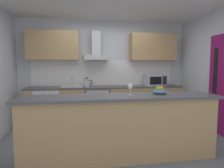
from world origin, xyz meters
name	(u,v)px	position (x,y,z in m)	size (l,w,h in m)	color
ground	(116,142)	(0.00, 0.00, -0.01)	(5.39, 4.42, 0.02)	slate
wall_back	(104,70)	(0.00, 1.77, 1.30)	(5.39, 0.12, 2.60)	silver
backsplash_tile	(105,73)	(0.00, 1.70, 1.23)	(3.73, 0.02, 0.66)	white
counter_back	(106,104)	(0.00, 1.39, 0.45)	(3.87, 0.60, 0.90)	tan
counter_island	(120,127)	(-0.06, -0.62, 0.49)	(2.97, 0.64, 0.97)	tan
upper_cabinets	(105,47)	(0.00, 1.54, 1.91)	(3.81, 0.32, 0.70)	tan
side_door	(224,85)	(2.18, -0.01, 1.03)	(0.08, 0.85, 2.05)	#7A1456
oven	(97,104)	(-0.24, 1.36, 0.46)	(0.60, 0.62, 0.80)	slate
refrigerator	(48,107)	(-1.42, 1.36, 0.43)	(0.58, 0.60, 0.85)	white
microwave	(155,80)	(1.29, 1.34, 1.05)	(0.50, 0.38, 0.30)	#B7BABC
sink	(72,86)	(-0.84, 1.38, 0.93)	(0.50, 0.40, 0.26)	silver
kettle	(87,83)	(-0.49, 1.33, 1.01)	(0.29, 0.15, 0.24)	#B7BABC
range_hood	(96,51)	(-0.24, 1.49, 1.79)	(0.62, 0.45, 0.72)	#B7BABC
wine_glass	(130,87)	(0.10, -0.59, 1.09)	(0.08, 0.08, 0.18)	silver
fruit_bowl	(159,91)	(0.58, -0.57, 1.01)	(0.22, 0.22, 0.13)	slate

